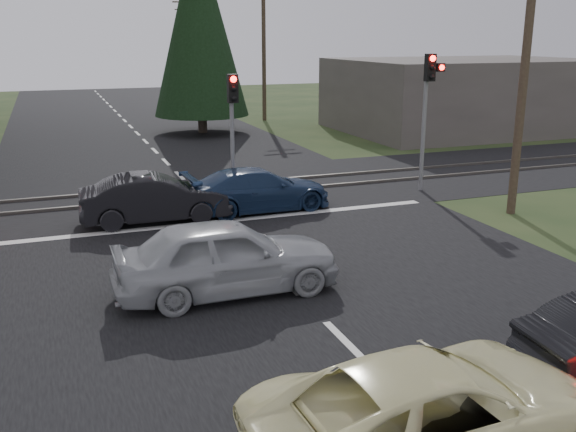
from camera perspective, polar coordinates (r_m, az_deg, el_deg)
name	(u,v)px	position (r m, az deg, el deg)	size (l,w,h in m)	color
ground	(344,341)	(11.76, 5.02, -10.98)	(120.00, 120.00, 0.00)	#223618
road	(210,206)	(20.67, -6.91, 0.85)	(14.00, 100.00, 0.01)	black
rail_corridor	(197,193)	(22.56, -8.13, 2.07)	(120.00, 8.00, 0.01)	black
stop_line	(225,221)	(18.98, -5.62, -0.44)	(13.00, 0.35, 0.00)	silver
rail_near	(202,197)	(21.79, -7.67, 1.72)	(120.00, 0.12, 0.10)	#59544C
rail_far	(192,187)	(23.31, -8.56, 2.61)	(120.00, 0.12, 0.10)	#59544C
traffic_signal_right	(429,96)	(22.57, 12.40, 10.40)	(0.68, 0.48, 4.70)	slate
traffic_signal_center	(233,115)	(21.04, -4.93, 8.94)	(0.32, 0.48, 4.10)	slate
utility_pole_near	(526,55)	(20.26, 20.40, 13.23)	(1.80, 0.26, 9.00)	#4C3D2D
utility_pole_mid	(264,45)	(41.57, -2.17, 14.97)	(1.80, 0.26, 9.00)	#4C3D2D
utility_pole_far	(183,41)	(65.77, -9.30, 15.06)	(1.80, 0.26, 9.00)	#4C3D2D
conifer_tree	(199,22)	(36.37, -7.93, 16.72)	(5.20, 5.20, 11.00)	#473D33
building_right	(465,95)	(38.87, 15.44, 10.35)	(14.00, 10.00, 4.00)	#59514C
cream_coupe	(435,410)	(8.73, 12.91, -16.44)	(2.27, 4.93, 1.37)	beige
silver_car	(226,257)	(13.53, -5.50, -3.62)	(1.90, 4.73, 1.61)	#9DA0A5
blue_sedan	(258,190)	(19.93, -2.71, 2.35)	(1.87, 4.59, 1.33)	navy
dark_car_far	(155,199)	(19.05, -11.73, 1.52)	(1.49, 4.28, 1.41)	black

